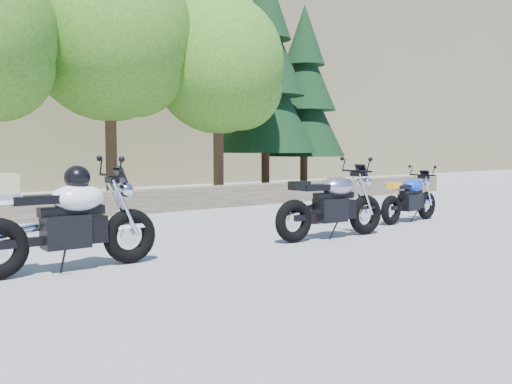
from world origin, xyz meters
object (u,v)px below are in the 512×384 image
backpack (315,215)px  silver_bike (332,205)px  blue_bike (410,199)px  white_bike (66,220)px

backpack → silver_bike: bearing=-150.2°
silver_bike → blue_bike: size_ratio=1.18×
backpack → blue_bike: bearing=-55.9°
white_bike → blue_bike: size_ratio=1.23×
backpack → white_bike: bearing=168.7°
blue_bike → backpack: (-1.59, 0.95, -0.28)m
silver_bike → white_bike: size_ratio=0.96×
silver_bike → white_bike: (-4.12, 0.19, 0.08)m
silver_bike → backpack: bearing=59.5°
silver_bike → white_bike: bearing=-177.8°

